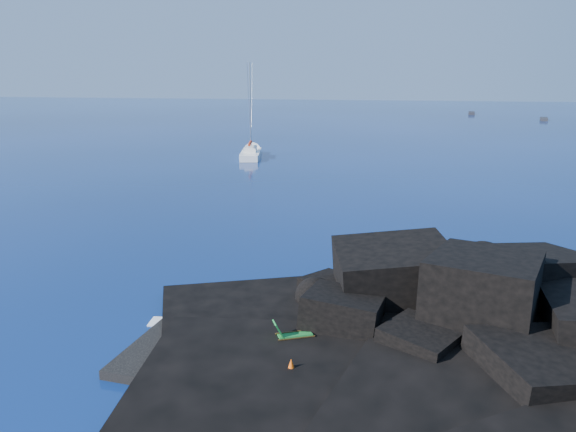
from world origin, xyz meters
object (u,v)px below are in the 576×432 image
(marker_cone, at_px, (291,367))
(distant_boat_b, at_px, (544,120))
(sunbather, at_px, (265,337))
(distant_boat_a, at_px, (471,114))
(deck_chair, at_px, (295,330))
(sailboat, at_px, (251,157))

(marker_cone, distance_m, distant_boat_b, 121.85)
(sunbather, relative_size, distant_boat_a, 0.32)
(deck_chair, bearing_deg, distant_boat_b, 47.83)
(sailboat, xyz_separation_m, distant_boat_b, (50.12, 65.35, 0.00))
(sailboat, bearing_deg, marker_cone, -84.80)
(sailboat, relative_size, sunbather, 7.38)
(sailboat, height_order, sunbather, sailboat)
(sailboat, distance_m, sunbather, 50.52)
(sailboat, relative_size, marker_cone, 19.09)
(sailboat, relative_size, distant_boat_a, 2.39)
(distant_boat_a, relative_size, distant_boat_b, 1.02)
(distant_boat_b, bearing_deg, sailboat, -116.28)
(sunbather, xyz_separation_m, distant_boat_b, (37.15, 114.18, -0.50))
(sailboat, height_order, distant_boat_b, sailboat)
(sailboat, bearing_deg, deck_chair, -84.38)
(deck_chair, distance_m, distant_boat_b, 119.67)
(distant_boat_a, bearing_deg, distant_boat_b, -43.12)
(distant_boat_a, xyz_separation_m, distant_boat_b, (13.38, -15.96, 0.00))
(sailboat, xyz_separation_m, deck_chair, (14.11, -48.77, 0.86))
(deck_chair, distance_m, sunbather, 1.20)
(sunbather, bearing_deg, deck_chair, -20.96)
(distant_boat_a, bearing_deg, marker_cone, -92.66)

